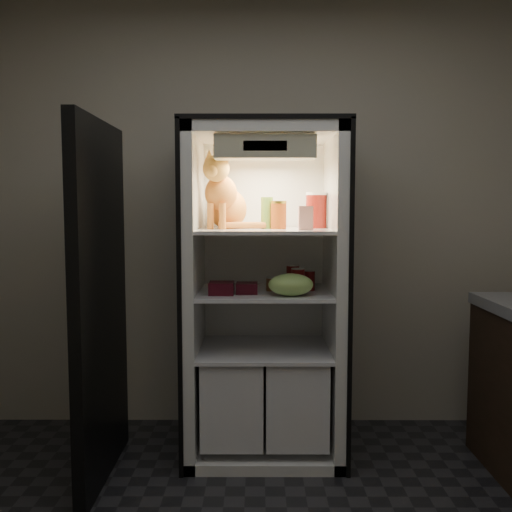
{
  "coord_description": "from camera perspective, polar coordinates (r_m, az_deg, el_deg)",
  "views": [
    {
      "loc": [
        -0.04,
        -1.87,
        1.42
      ],
      "look_at": [
        -0.05,
        1.32,
        1.14
      ],
      "focal_mm": 40.0,
      "sensor_mm": 36.0,
      "label": 1
    }
  ],
  "objects": [
    {
      "name": "salsa_jar",
      "position": [
        3.19,
        2.27,
        4.13
      ],
      "size": [
        0.09,
        0.09,
        0.16
      ],
      "color": "maroon",
      "rests_on": "refrigerator"
    },
    {
      "name": "pepper_jar",
      "position": [
        3.32,
        6.05,
        4.57
      ],
      "size": [
        0.12,
        0.12,
        0.21
      ],
      "color": "maroon",
      "rests_on": "refrigerator"
    },
    {
      "name": "room_shell",
      "position": [
        1.88,
        1.34,
        11.15
      ],
      "size": [
        3.6,
        3.6,
        3.6
      ],
      "color": "white",
      "rests_on": "floor"
    },
    {
      "name": "soda_can_a",
      "position": [
        3.3,
        3.7,
        -2.1
      ],
      "size": [
        0.07,
        0.07,
        0.14
      ],
      "color": "black",
      "rests_on": "refrigerator"
    },
    {
      "name": "condiment_jar",
      "position": [
        3.23,
        1.53,
        -2.78
      ],
      "size": [
        0.06,
        0.06,
        0.08
      ],
      "color": "brown",
      "rests_on": "refrigerator"
    },
    {
      "name": "soda_can_b",
      "position": [
        3.25,
        5.37,
        -2.45
      ],
      "size": [
        0.06,
        0.06,
        0.11
      ],
      "color": "black",
      "rests_on": "refrigerator"
    },
    {
      "name": "tabby_cat",
      "position": [
        3.27,
        -3.18,
        5.67
      ],
      "size": [
        0.37,
        0.44,
        0.44
      ],
      "rotation": [
        0.0,
        0.0,
        -0.29
      ],
      "color": "#B96317",
      "rests_on": "refrigerator"
    },
    {
      "name": "parmesan_shaker",
      "position": [
        3.23,
        1.09,
        4.33
      ],
      "size": [
        0.07,
        0.07,
        0.18
      ],
      "color": "#227D2C",
      "rests_on": "refrigerator"
    },
    {
      "name": "refrigerator",
      "position": [
        3.32,
        0.82,
        -5.86
      ],
      "size": [
        0.9,
        0.72,
        1.88
      ],
      "color": "white",
      "rests_on": "floor"
    },
    {
      "name": "berry_box_left",
      "position": [
        3.1,
        -3.47,
        -3.23
      ],
      "size": [
        0.13,
        0.13,
        0.07
      ],
      "primitive_type": "cube",
      "color": "#440B17",
      "rests_on": "refrigerator"
    },
    {
      "name": "cream_carton",
      "position": [
        3.08,
        4.98,
        3.82
      ],
      "size": [
        0.07,
        0.07,
        0.13
      ],
      "primitive_type": "cube",
      "color": "white",
      "rests_on": "refrigerator"
    },
    {
      "name": "grape_bag",
      "position": [
        3.05,
        3.5,
        -2.88
      ],
      "size": [
        0.24,
        0.17,
        0.12
      ],
      "primitive_type": "ellipsoid",
      "color": "#7CA94F",
      "rests_on": "refrigerator"
    },
    {
      "name": "berry_box_right",
      "position": [
        3.13,
        -0.92,
        -3.22
      ],
      "size": [
        0.12,
        0.12,
        0.06
      ],
      "primitive_type": "cube",
      "color": "#440B17",
      "rests_on": "refrigerator"
    },
    {
      "name": "fridge_door",
      "position": [
        3.05,
        -15.31,
        -4.66
      ],
      "size": [
        0.06,
        0.87,
        1.85
      ],
      "rotation": [
        0.0,
        0.0,
        0.0
      ],
      "color": "black",
      "rests_on": "floor"
    },
    {
      "name": "soda_can_c",
      "position": [
        3.15,
        4.22,
        -2.47
      ],
      "size": [
        0.07,
        0.07,
        0.14
      ],
      "color": "black",
      "rests_on": "refrigerator"
    },
    {
      "name": "mayo_tub",
      "position": [
        3.36,
        2.0,
        3.81
      ],
      "size": [
        0.08,
        0.08,
        0.11
      ],
      "color": "white",
      "rests_on": "refrigerator"
    }
  ]
}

